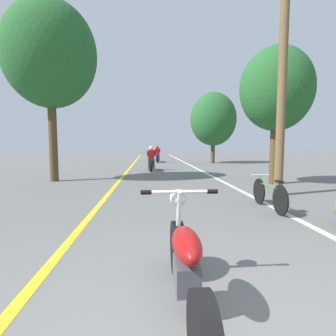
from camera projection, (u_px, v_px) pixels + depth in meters
The scene contains 10 objects.
lane_stripe_center at pixel (127, 171), 14.08m from camera, with size 0.14×48.00×0.01m, color yellow.
lane_stripe_edge at pixel (202, 171), 14.37m from camera, with size 0.14×48.00×0.01m, color white.
utility_pole at pixel (283, 63), 7.19m from camera, with size 1.10×0.24×7.17m.
roadside_tree_right_near at pixel (276, 90), 9.39m from camera, with size 2.62×2.35×4.95m.
roadside_tree_right_far at pixel (213, 119), 20.18m from camera, with size 3.55×3.20×5.45m.
roadside_tree_left at pixel (50, 55), 9.99m from camera, with size 3.53×3.17×6.92m.
motorcycle_foreground at pixel (186, 264), 2.27m from camera, with size 0.80×2.02×0.99m.
motorcycle_rider_lead at pixel (151, 161), 14.56m from camera, with size 0.50×2.01×1.37m.
motorcycle_rider_far at pixel (157, 156), 21.57m from camera, with size 0.50×2.08×1.35m.
bicycle_parked at pixel (269, 194), 5.88m from camera, with size 0.44×1.68×0.73m.
Camera 1 is at (-0.49, -1.32, 1.45)m, focal length 28.00 mm.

